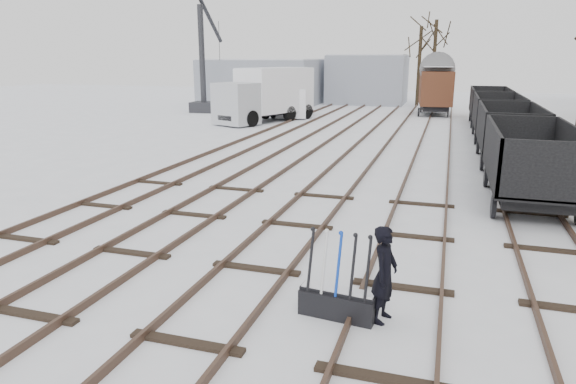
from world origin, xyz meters
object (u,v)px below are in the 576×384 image
ground_frame (338,301)px  panel_van (292,101)px  box_van_wagon (436,87)px  worker (385,274)px  crane (204,81)px  lorry (266,94)px  freight_wagon_a (529,174)px

ground_frame → panel_van: panel_van is taller
ground_frame → box_van_wagon: box_van_wagon is taller
worker → crane: crane is taller
worker → lorry: size_ratio=0.20×
lorry → ground_frame: bearing=-44.9°
worker → freight_wagon_a: size_ratio=0.29×
box_van_wagon → lorry: size_ratio=0.60×
freight_wagon_a → ground_frame: bearing=-114.9°
worker → panel_van: panel_van is taller
worker → box_van_wagon: 32.85m
freight_wagon_a → box_van_wagon: box_van_wagon is taller
ground_frame → freight_wagon_a: freight_wagon_a is taller
crane → lorry: bearing=-38.0°
worker → freight_wagon_a: bearing=-8.5°
freight_wagon_a → panel_van: bearing=123.9°
crane → ground_frame: bearing=-64.5°
box_van_wagon → ground_frame: bearing=-95.8°
freight_wagon_a → crane: size_ratio=0.63×
crane → box_van_wagon: bearing=5.8°
freight_wagon_a → panel_van: size_ratio=1.12×
ground_frame → freight_wagon_a: (3.97, 8.56, 0.61)m
box_van_wagon → lorry: 13.23m
box_van_wagon → worker: bearing=-94.5°
box_van_wagon → panel_van: (-9.96, -4.23, -1.00)m
worker → crane: 34.65m
crane → freight_wagon_a: bearing=-49.6°
ground_frame → panel_van: bearing=115.0°
freight_wagon_a → box_van_wagon: (-3.56, 24.37, 1.20)m
ground_frame → lorry: size_ratio=0.18×
ground_frame → panel_van: (-9.56, 28.70, 0.81)m
lorry → freight_wagon_a: bearing=-26.5°
ground_frame → lorry: 27.28m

